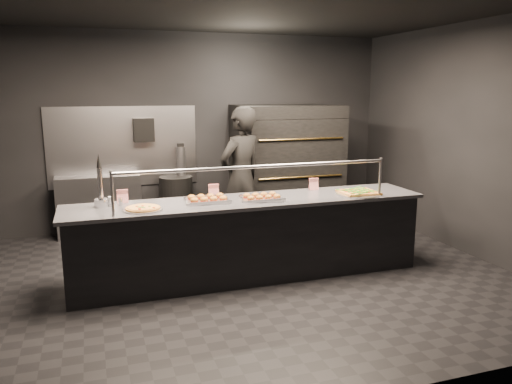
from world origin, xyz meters
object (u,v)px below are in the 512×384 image
(pizza_oven, at_px, (286,166))
(worker, at_px, (241,178))
(trash_bin, at_px, (176,204))
(towel_dispenser, at_px, (144,130))
(round_pizza, at_px, (143,208))
(slider_tray_a, at_px, (207,199))
(prep_shelf, at_px, (100,206))
(beer_tap, at_px, (101,192))
(service_counter, at_px, (249,238))
(fire_extinguisher, at_px, (181,161))
(slider_tray_b, at_px, (262,197))
(square_pizza, at_px, (358,192))

(pizza_oven, relative_size, worker, 0.99)
(trash_bin, distance_m, worker, 1.40)
(towel_dispenser, xyz_separation_m, worker, (1.14, -1.24, -0.59))
(round_pizza, bearing_deg, slider_tray_a, 13.13)
(prep_shelf, bearing_deg, beer_tap, -90.00)
(round_pizza, bearing_deg, service_counter, 6.11)
(towel_dispenser, height_order, beer_tap, towel_dispenser)
(service_counter, height_order, towel_dispenser, towel_dispenser)
(prep_shelf, bearing_deg, fire_extinguisher, 3.66)
(prep_shelf, distance_m, slider_tray_a, 2.59)
(trash_bin, bearing_deg, slider_tray_b, -75.18)
(worker, bearing_deg, towel_dispenser, -76.41)
(service_counter, relative_size, round_pizza, 10.05)
(beer_tap, bearing_deg, trash_bin, 61.29)
(pizza_oven, xyz_separation_m, trash_bin, (-1.67, 0.32, -0.54))
(worker, bearing_deg, prep_shelf, -61.47)
(beer_tap, xyz_separation_m, trash_bin, (1.13, 2.06, -0.66))
(service_counter, height_order, pizza_oven, pizza_oven)
(trash_bin, bearing_deg, fire_extinguisher, 55.96)
(slider_tray_a, xyz_separation_m, trash_bin, (0.00, 2.18, -0.53))
(beer_tap, relative_size, round_pizza, 1.39)
(service_counter, relative_size, towel_dispenser, 11.71)
(worker, bearing_deg, slider_tray_a, 28.04)
(service_counter, bearing_deg, slider_tray_b, -23.09)
(pizza_oven, distance_m, square_pizza, 2.03)
(beer_tap, height_order, square_pizza, beer_tap)
(towel_dispenser, relative_size, round_pizza, 0.86)
(slider_tray_b, bearing_deg, towel_dispenser, 112.84)
(fire_extinguisher, height_order, trash_bin, fire_extinguisher)
(slider_tray_a, bearing_deg, beer_tap, 173.89)
(service_counter, distance_m, towel_dispenser, 2.78)
(service_counter, relative_size, fire_extinguisher, 8.12)
(pizza_oven, xyz_separation_m, square_pizza, (0.13, -2.02, -0.03))
(slider_tray_b, height_order, trash_bin, slider_tray_b)
(service_counter, height_order, prep_shelf, service_counter)
(round_pizza, bearing_deg, towel_dispenser, 83.28)
(prep_shelf, distance_m, round_pizza, 2.53)
(slider_tray_a, height_order, slider_tray_b, slider_tray_a)
(beer_tap, distance_m, trash_bin, 2.44)
(slider_tray_b, distance_m, trash_bin, 2.41)
(towel_dispenser, xyz_separation_m, fire_extinguisher, (0.55, 0.01, -0.49))
(service_counter, xyz_separation_m, square_pizza, (1.33, -0.12, 0.47))
(prep_shelf, bearing_deg, worker, -32.53)
(service_counter, distance_m, beer_tap, 1.72)
(trash_bin, xyz_separation_m, worker, (0.71, -1.07, 0.54))
(square_pizza, relative_size, worker, 0.28)
(round_pizza, distance_m, worker, 1.92)
(slider_tray_a, height_order, worker, worker)
(beer_tap, distance_m, round_pizza, 0.52)
(prep_shelf, xyz_separation_m, slider_tray_a, (1.12, -2.28, 0.50))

